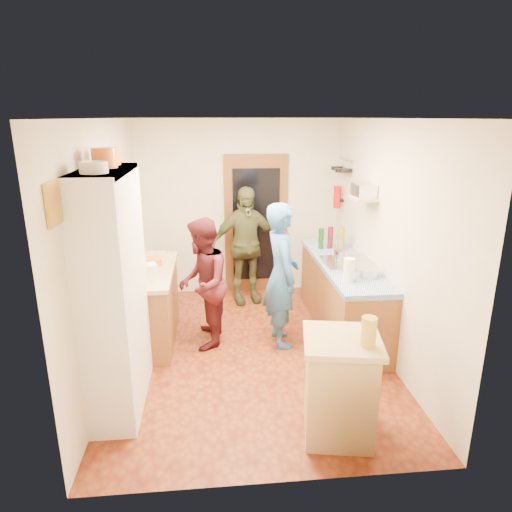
{
  "coord_description": "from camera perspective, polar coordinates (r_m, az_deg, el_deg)",
  "views": [
    {
      "loc": [
        -0.41,
        -4.73,
        2.61
      ],
      "look_at": [
        0.07,
        0.15,
        1.11
      ],
      "focal_mm": 32.0,
      "sensor_mm": 36.0,
      "label": 1
    }
  ],
  "objects": [
    {
      "name": "floor",
      "position": [
        5.42,
        -0.6,
        -11.93
      ],
      "size": [
        3.0,
        4.0,
        0.02
      ],
      "primitive_type": "cube",
      "color": "brown",
      "rests_on": "ground"
    },
    {
      "name": "ceiling",
      "position": [
        4.75,
        -0.71,
        16.95
      ],
      "size": [
        3.0,
        4.0,
        0.02
      ],
      "primitive_type": "cube",
      "color": "silver",
      "rests_on": "ground"
    },
    {
      "name": "wall_back",
      "position": [
        6.88,
        -2.12,
        5.98
      ],
      "size": [
        3.0,
        0.02,
        2.6
      ],
      "primitive_type": "cube",
      "color": "beige",
      "rests_on": "ground"
    },
    {
      "name": "wall_front",
      "position": [
        3.05,
        2.69,
        -8.56
      ],
      "size": [
        3.0,
        0.02,
        2.6
      ],
      "primitive_type": "cube",
      "color": "beige",
      "rests_on": "ground"
    },
    {
      "name": "wall_left",
      "position": [
        5.03,
        -18.05,
        1.0
      ],
      "size": [
        0.02,
        4.0,
        2.6
      ],
      "primitive_type": "cube",
      "color": "beige",
      "rests_on": "ground"
    },
    {
      "name": "wall_right",
      "position": [
        5.27,
        15.94,
        1.9
      ],
      "size": [
        0.02,
        4.0,
        2.6
      ],
      "primitive_type": "cube",
      "color": "beige",
      "rests_on": "ground"
    },
    {
      "name": "door_frame",
      "position": [
        6.91,
        -0.01,
        3.93
      ],
      "size": [
        0.95,
        0.06,
        2.1
      ],
      "primitive_type": "cube",
      "color": "brown",
      "rests_on": "ground"
    },
    {
      "name": "door_glass",
      "position": [
        6.88,
        0.02,
        3.86
      ],
      "size": [
        0.7,
        0.02,
        1.7
      ],
      "primitive_type": "cube",
      "color": "black",
      "rests_on": "door_frame"
    },
    {
      "name": "hutch_body",
      "position": [
        4.3,
        -17.23,
        -4.4
      ],
      "size": [
        0.4,
        1.2,
        2.2
      ],
      "primitive_type": "cube",
      "color": "silver",
      "rests_on": "ground"
    },
    {
      "name": "hutch_top_shelf",
      "position": [
        4.05,
        -18.57,
        9.99
      ],
      "size": [
        0.4,
        1.14,
        0.04
      ],
      "primitive_type": "cube",
      "color": "silver",
      "rests_on": "hutch_body"
    },
    {
      "name": "plate_stack",
      "position": [
        3.76,
        -19.63,
        10.4
      ],
      "size": [
        0.21,
        0.21,
        0.09
      ],
      "primitive_type": "cylinder",
      "color": "white",
      "rests_on": "hutch_top_shelf"
    },
    {
      "name": "orange_pot_a",
      "position": [
        4.14,
        -18.42,
        11.57
      ],
      "size": [
        0.21,
        0.21,
        0.17
      ],
      "primitive_type": "cylinder",
      "color": "orange",
      "rests_on": "hutch_top_shelf"
    },
    {
      "name": "orange_pot_b",
      "position": [
        4.38,
        -17.71,
        11.78
      ],
      "size": [
        0.17,
        0.17,
        0.15
      ],
      "primitive_type": "cylinder",
      "color": "orange",
      "rests_on": "hutch_top_shelf"
    },
    {
      "name": "left_counter_base",
      "position": [
        5.68,
        -13.25,
        -6.15
      ],
      "size": [
        0.6,
        1.4,
        0.85
      ],
      "primitive_type": "cube",
      "color": "brown",
      "rests_on": "ground"
    },
    {
      "name": "left_counter_top",
      "position": [
        5.52,
        -13.57,
        -1.85
      ],
      "size": [
        0.64,
        1.44,
        0.05
      ],
      "primitive_type": "cube",
      "color": "#D6B878",
      "rests_on": "left_counter_base"
    },
    {
      "name": "toaster",
      "position": [
        5.07,
        -13.72,
        -2.11
      ],
      "size": [
        0.3,
        0.25,
        0.19
      ],
      "primitive_type": "cube",
      "rotation": [
        0.0,
        0.0,
        0.35
      ],
      "color": "white",
      "rests_on": "left_counter_top"
    },
    {
      "name": "kettle",
      "position": [
        5.31,
        -14.46,
        -1.26
      ],
      "size": [
        0.21,
        0.21,
        0.2
      ],
      "primitive_type": "cylinder",
      "rotation": [
        0.0,
        0.0,
        -0.21
      ],
      "color": "white",
      "rests_on": "left_counter_top"
    },
    {
      "name": "orange_bowl",
      "position": [
        5.62,
        -12.63,
        -0.73
      ],
      "size": [
        0.21,
        0.21,
        0.08
      ],
      "primitive_type": "cylinder",
      "rotation": [
        0.0,
        0.0,
        0.11
      ],
      "color": "orange",
      "rests_on": "left_counter_top"
    },
    {
      "name": "chopping_board",
      "position": [
        6.06,
        -12.7,
        0.26
      ],
      "size": [
        0.31,
        0.24,
        0.02
      ],
      "primitive_type": "cube",
      "rotation": [
        0.0,
        0.0,
        -0.07
      ],
      "color": "#D6B878",
      "rests_on": "left_counter_top"
    },
    {
      "name": "right_counter_base",
      "position": [
        5.9,
        10.69,
        -5.16
      ],
      "size": [
        0.6,
        2.2,
        0.84
      ],
      "primitive_type": "cube",
      "color": "brown",
      "rests_on": "ground"
    },
    {
      "name": "right_counter_top",
      "position": [
        5.74,
        10.93,
        -0.99
      ],
      "size": [
        0.62,
        2.22,
        0.06
      ],
      "primitive_type": "cube",
      "color": "#0F49A6",
      "rests_on": "right_counter_base"
    },
    {
      "name": "hob",
      "position": [
        5.62,
        11.3,
        -0.88
      ],
      "size": [
        0.55,
        0.58,
        0.04
      ],
      "primitive_type": "cube",
      "color": "silver",
      "rests_on": "right_counter_top"
    },
    {
      "name": "pot_on_hob",
      "position": [
        5.67,
        10.59,
        0.14
      ],
      "size": [
        0.18,
        0.18,
        0.12
      ],
      "primitive_type": "cylinder",
      "color": "silver",
      "rests_on": "hob"
    },
    {
      "name": "bottle_a",
      "position": [
        6.22,
        8.14,
        2.18
      ],
      "size": [
        0.09,
        0.09,
        0.28
      ],
      "primitive_type": "cylinder",
      "rotation": [
        0.0,
        0.0,
        -0.27
      ],
      "color": "#143F14",
      "rests_on": "right_counter_top"
    },
    {
      "name": "bottle_b",
      "position": [
        6.26,
        9.27,
        2.3
      ],
      "size": [
        0.08,
        0.08,
        0.3
      ],
      "primitive_type": "cylinder",
      "rotation": [
        0.0,
        0.0,
        -0.15
      ],
      "color": "#591419",
      "rests_on": "right_counter_top"
    },
    {
      "name": "bottle_c",
      "position": [
        6.22,
        10.61,
        2.22
      ],
      "size": [
        0.1,
        0.1,
        0.31
      ],
      "primitive_type": "cylinder",
      "rotation": [
        0.0,
        0.0,
        -0.25
      ],
      "color": "olive",
      "rests_on": "right_counter_top"
    },
    {
      "name": "paper_towel",
      "position": [
        5.03,
        11.54,
        -1.7
      ],
      "size": [
        0.14,
        0.14,
        0.26
      ],
      "primitive_type": "cylinder",
      "rotation": [
        0.0,
        0.0,
        -0.19
      ],
      "color": "white",
      "rests_on": "right_counter_top"
    },
    {
      "name": "mixing_bowl",
      "position": [
        5.25,
        13.69,
        -1.96
      ],
      "size": [
        0.28,
        0.28,
        0.1
      ],
      "primitive_type": "cylinder",
      "rotation": [
        0.0,
        0.0,
        -0.06
      ],
      "color": "silver",
      "rests_on": "right_counter_top"
    },
    {
      "name": "island_base",
      "position": [
        4.03,
        10.38,
        -16.11
      ],
      "size": [
        0.64,
        0.64,
        0.86
      ],
      "primitive_type": "cube",
      "rotation": [
        0.0,
        0.0,
        -0.17
      ],
      "color": "#D6B878",
      "rests_on": "ground"
    },
    {
      "name": "island_top",
      "position": [
        3.81,
        10.74,
        -10.35
      ],
      "size": [
        0.72,
        0.72,
        0.05
      ],
      "primitive_type": "cube",
      "rotation": [
        0.0,
        0.0,
        -0.17
      ],
      "color": "#D6B878",
      "rests_on": "island_base"
    },
    {
      "name": "cutting_board",
      "position": [
        3.84,
        9.92,
        -9.88
      ],
      "size": [
        0.39,
        0.34,
        0.02
      ],
      "primitive_type": "cube",
      "rotation": [
        0.0,
        0.0,
        -0.17
      ],
      "color": "white",
      "rests_on": "island_top"
    },
    {
      "name": "oil_jar",
      "position": [
        3.66,
        13.9,
        -9.18
      ],
      "size": [
        0.14,
        0.14,
        0.24
      ],
      "primitive_type": "cylinder",
      "rotation": [
        0.0,
        0.0,
        -0.17
      ],
      "color": "#AD9E2D",
      "rests_on": "island_top"
    },
    {
      "name": "pan_rail",
      "position": [
        6.55,
        11.21,
        11.75
      ],
      "size": [
        0.02,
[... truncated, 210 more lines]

